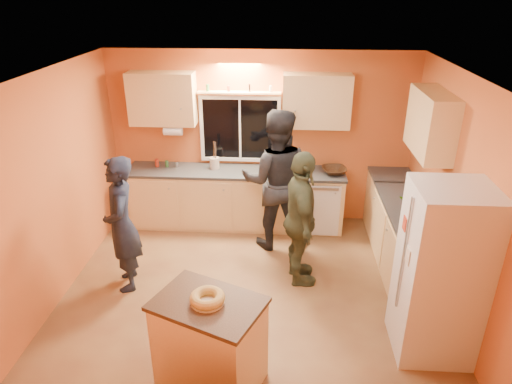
# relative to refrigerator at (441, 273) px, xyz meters

# --- Properties ---
(ground) EXTENTS (4.50, 4.50, 0.00)m
(ground) POSITION_rel_refrigerator_xyz_m (-1.89, 0.80, -0.90)
(ground) COLOR brown
(ground) RESTS_ON ground
(room_shell) EXTENTS (4.54, 4.04, 2.61)m
(room_shell) POSITION_rel_refrigerator_xyz_m (-1.77, 1.21, 0.72)
(room_shell) COLOR #C06831
(room_shell) RESTS_ON ground
(back_counter) EXTENTS (4.23, 0.62, 0.90)m
(back_counter) POSITION_rel_refrigerator_xyz_m (-1.88, 2.50, -0.45)
(back_counter) COLOR tan
(back_counter) RESTS_ON ground
(right_counter) EXTENTS (0.62, 1.84, 0.90)m
(right_counter) POSITION_rel_refrigerator_xyz_m (0.06, 1.30, -0.45)
(right_counter) COLOR tan
(right_counter) RESTS_ON ground
(refrigerator) EXTENTS (0.72, 0.70, 1.80)m
(refrigerator) POSITION_rel_refrigerator_xyz_m (0.00, 0.00, 0.00)
(refrigerator) COLOR silver
(refrigerator) RESTS_ON ground
(island) EXTENTS (1.11, 0.96, 0.91)m
(island) POSITION_rel_refrigerator_xyz_m (-2.16, -0.58, -0.44)
(island) COLOR tan
(island) RESTS_ON ground
(bundt_pastry) EXTENTS (0.31, 0.31, 0.09)m
(bundt_pastry) POSITION_rel_refrigerator_xyz_m (-2.16, -0.58, 0.05)
(bundt_pastry) COLOR tan
(bundt_pastry) RESTS_ON island
(person_left) EXTENTS (0.57, 0.71, 1.68)m
(person_left) POSITION_rel_refrigerator_xyz_m (-3.42, 0.86, -0.06)
(person_left) COLOR black
(person_left) RESTS_ON ground
(person_center) EXTENTS (0.97, 0.76, 1.98)m
(person_center) POSITION_rel_refrigerator_xyz_m (-1.63, 1.95, 0.09)
(person_center) COLOR black
(person_center) RESTS_ON ground
(person_right) EXTENTS (0.55, 1.05, 1.72)m
(person_right) POSITION_rel_refrigerator_xyz_m (-1.31, 1.08, -0.04)
(person_right) COLOR #2D3320
(person_right) RESTS_ON ground
(mixing_bowl) EXTENTS (0.40, 0.40, 0.09)m
(mixing_bowl) POSITION_rel_refrigerator_xyz_m (-0.79, 2.48, 0.04)
(mixing_bowl) COLOR black
(mixing_bowl) RESTS_ON back_counter
(utensil_crock) EXTENTS (0.14, 0.14, 0.17)m
(utensil_crock) POSITION_rel_refrigerator_xyz_m (-2.56, 2.56, 0.09)
(utensil_crock) COLOR beige
(utensil_crock) RESTS_ON back_counter
(potted_plant) EXTENTS (0.36, 0.33, 0.33)m
(potted_plant) POSITION_rel_refrigerator_xyz_m (-0.00, 1.20, 0.16)
(potted_plant) COLOR gray
(potted_plant) RESTS_ON right_counter
(red_box) EXTENTS (0.18, 0.15, 0.07)m
(red_box) POSITION_rel_refrigerator_xyz_m (0.11, 1.51, 0.04)
(red_box) COLOR #AB2F1A
(red_box) RESTS_ON right_counter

